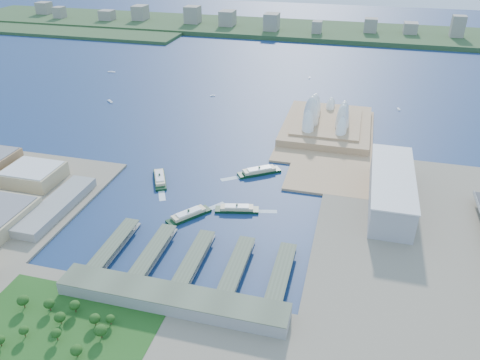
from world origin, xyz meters
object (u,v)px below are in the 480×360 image
(toaster_building, at_px, (391,189))
(opera_house, at_px, (328,111))
(ferry_d, at_px, (237,207))
(ferry_c, at_px, (189,213))
(ferry_a, at_px, (160,177))
(ferry_b, at_px, (259,170))

(toaster_building, bearing_deg, opera_house, 114.23)
(toaster_building, bearing_deg, ferry_d, -160.90)
(opera_house, distance_m, ferry_c, 309.82)
(toaster_building, distance_m, ferry_d, 175.81)
(ferry_a, bearing_deg, ferry_b, -3.53)
(toaster_building, height_order, ferry_b, toaster_building)
(ferry_a, distance_m, ferry_c, 93.02)
(opera_house, bearing_deg, ferry_b, -113.15)
(ferry_c, relative_size, ferry_d, 1.07)
(ferry_a, bearing_deg, opera_house, 22.18)
(ferry_c, bearing_deg, ferry_a, -8.96)
(ferry_b, height_order, ferry_d, ferry_b)
(opera_house, distance_m, ferry_d, 269.52)
(toaster_building, relative_size, ferry_d, 3.17)
(ferry_c, distance_m, ferry_d, 54.47)
(toaster_building, distance_m, ferry_b, 164.99)
(ferry_b, bearing_deg, opera_house, 122.34)
(ferry_d, bearing_deg, ferry_a, 56.43)
(opera_house, relative_size, ferry_d, 3.68)
(toaster_building, xyz_separation_m, ferry_a, (-277.10, -14.88, -15.50))
(ferry_d, bearing_deg, toaster_building, -83.67)
(opera_house, xyz_separation_m, toaster_building, (90.00, -200.00, -11.50))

